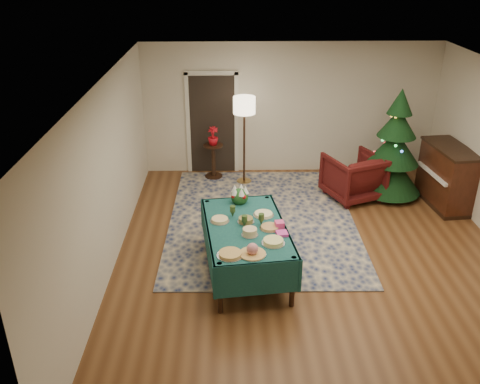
{
  "coord_description": "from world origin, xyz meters",
  "views": [
    {
      "loc": [
        -1.27,
        -6.61,
        4.25
      ],
      "look_at": [
        -1.1,
        0.36,
        0.96
      ],
      "focal_mm": 38.0,
      "sensor_mm": 36.0,
      "label": 1
    }
  ],
  "objects_px": {
    "buffet_table": "(246,236)",
    "christmas_tree": "(394,150)",
    "potted_plant": "(213,140)",
    "piano": "(447,177)",
    "side_table": "(213,162)",
    "armchair": "(353,174)",
    "floor_lamp": "(244,111)",
    "gift_box": "(279,225)"
  },
  "relations": [
    {
      "from": "buffet_table",
      "to": "gift_box",
      "type": "relative_size",
      "value": 17.09
    },
    {
      "from": "armchair",
      "to": "floor_lamp",
      "type": "height_order",
      "value": "floor_lamp"
    },
    {
      "from": "gift_box",
      "to": "christmas_tree",
      "type": "bearing_deg",
      "value": 47.43
    },
    {
      "from": "side_table",
      "to": "christmas_tree",
      "type": "distance_m",
      "value": 3.58
    },
    {
      "from": "buffet_table",
      "to": "gift_box",
      "type": "bearing_deg",
      "value": -6.66
    },
    {
      "from": "buffet_table",
      "to": "christmas_tree",
      "type": "relative_size",
      "value": 0.99
    },
    {
      "from": "armchair",
      "to": "piano",
      "type": "bearing_deg",
      "value": 147.11
    },
    {
      "from": "gift_box",
      "to": "armchair",
      "type": "relative_size",
      "value": 0.13
    },
    {
      "from": "gift_box",
      "to": "side_table",
      "type": "bearing_deg",
      "value": 106.03
    },
    {
      "from": "gift_box",
      "to": "potted_plant",
      "type": "height_order",
      "value": "potted_plant"
    },
    {
      "from": "piano",
      "to": "armchair",
      "type": "bearing_deg",
      "value": 169.3
    },
    {
      "from": "buffet_table",
      "to": "christmas_tree",
      "type": "xyz_separation_m",
      "value": [
        2.85,
        2.54,
        0.33
      ]
    },
    {
      "from": "armchair",
      "to": "floor_lamp",
      "type": "xyz_separation_m",
      "value": [
        -2.03,
        0.79,
        1.02
      ]
    },
    {
      "from": "floor_lamp",
      "to": "potted_plant",
      "type": "relative_size",
      "value": 4.73
    },
    {
      "from": "armchair",
      "to": "potted_plant",
      "type": "distance_m",
      "value": 2.87
    },
    {
      "from": "floor_lamp",
      "to": "piano",
      "type": "relative_size",
      "value": 1.31
    },
    {
      "from": "side_table",
      "to": "potted_plant",
      "type": "relative_size",
      "value": 1.92
    },
    {
      "from": "floor_lamp",
      "to": "side_table",
      "type": "distance_m",
      "value": 1.33
    },
    {
      "from": "gift_box",
      "to": "floor_lamp",
      "type": "relative_size",
      "value": 0.07
    },
    {
      "from": "potted_plant",
      "to": "piano",
      "type": "height_order",
      "value": "piano"
    },
    {
      "from": "side_table",
      "to": "piano",
      "type": "distance_m",
      "value": 4.5
    },
    {
      "from": "christmas_tree",
      "to": "piano",
      "type": "distance_m",
      "value": 1.05
    },
    {
      "from": "gift_box",
      "to": "piano",
      "type": "relative_size",
      "value": 0.09
    },
    {
      "from": "armchair",
      "to": "christmas_tree",
      "type": "height_order",
      "value": "christmas_tree"
    },
    {
      "from": "armchair",
      "to": "potted_plant",
      "type": "xyz_separation_m",
      "value": [
        -2.66,
        1.04,
        0.34
      ]
    },
    {
      "from": "buffet_table",
      "to": "armchair",
      "type": "relative_size",
      "value": 2.16
    },
    {
      "from": "buffet_table",
      "to": "side_table",
      "type": "bearing_deg",
      "value": 99.0
    },
    {
      "from": "armchair",
      "to": "floor_lamp",
      "type": "bearing_deg",
      "value": -43.41
    },
    {
      "from": "gift_box",
      "to": "floor_lamp",
      "type": "bearing_deg",
      "value": 96.8
    },
    {
      "from": "floor_lamp",
      "to": "potted_plant",
      "type": "height_order",
      "value": "floor_lamp"
    },
    {
      "from": "buffet_table",
      "to": "floor_lamp",
      "type": "xyz_separation_m",
      "value": [
        0.07,
        3.24,
        0.89
      ]
    },
    {
      "from": "gift_box",
      "to": "potted_plant",
      "type": "distance_m",
      "value": 3.68
    },
    {
      "from": "buffet_table",
      "to": "christmas_tree",
      "type": "bearing_deg",
      "value": 41.73
    },
    {
      "from": "buffet_table",
      "to": "gift_box",
      "type": "height_order",
      "value": "gift_box"
    },
    {
      "from": "armchair",
      "to": "side_table",
      "type": "height_order",
      "value": "armchair"
    },
    {
      "from": "buffet_table",
      "to": "potted_plant",
      "type": "xyz_separation_m",
      "value": [
        -0.55,
        3.48,
        0.22
      ]
    },
    {
      "from": "floor_lamp",
      "to": "side_table",
      "type": "height_order",
      "value": "floor_lamp"
    },
    {
      "from": "side_table",
      "to": "floor_lamp",
      "type": "bearing_deg",
      "value": -21.65
    },
    {
      "from": "christmas_tree",
      "to": "piano",
      "type": "bearing_deg",
      "value": -24.23
    },
    {
      "from": "buffet_table",
      "to": "piano",
      "type": "height_order",
      "value": "piano"
    },
    {
      "from": "buffet_table",
      "to": "piano",
      "type": "bearing_deg",
      "value": 29.76
    },
    {
      "from": "christmas_tree",
      "to": "buffet_table",
      "type": "bearing_deg",
      "value": -138.27
    }
  ]
}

